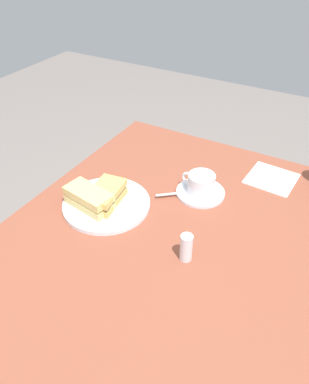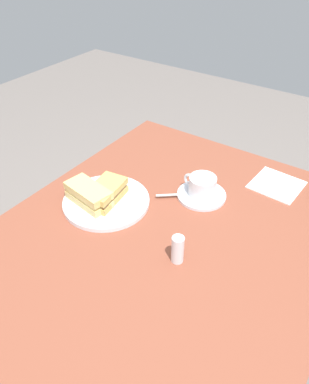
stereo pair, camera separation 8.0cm
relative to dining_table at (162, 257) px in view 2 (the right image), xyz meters
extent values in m
plane|color=slate|center=(0.00, 0.00, -0.64)|extent=(6.00, 6.00, 0.00)
cube|color=brown|center=(0.00, 0.00, 0.05)|extent=(1.11, 0.89, 0.05)
cylinder|color=brown|center=(0.49, 0.38, -0.31)|extent=(0.06, 0.06, 0.67)
cylinder|color=white|center=(0.03, 0.22, 0.08)|extent=(0.26, 0.26, 0.01)
cube|color=tan|center=(0.03, 0.22, 0.10)|extent=(0.15, 0.10, 0.02)
cube|color=brown|center=(0.03, 0.22, 0.12)|extent=(0.14, 0.09, 0.01)
cube|color=tan|center=(0.03, 0.22, 0.13)|extent=(0.15, 0.10, 0.02)
cube|color=#D3BD75|center=(-0.01, 0.26, 0.10)|extent=(0.10, 0.16, 0.02)
cube|color=#DBC87E|center=(-0.01, 0.26, 0.12)|extent=(0.09, 0.14, 0.01)
cube|color=#DBBE6F|center=(-0.01, 0.26, 0.14)|extent=(0.10, 0.16, 0.02)
cylinder|color=silver|center=(0.22, 0.00, 0.08)|extent=(0.15, 0.15, 0.01)
cylinder|color=white|center=(0.22, 0.00, 0.12)|extent=(0.08, 0.08, 0.06)
cylinder|color=#A5704E|center=(0.22, 0.00, 0.15)|extent=(0.07, 0.07, 0.01)
torus|color=white|center=(0.23, 0.05, 0.12)|extent=(0.01, 0.04, 0.04)
cube|color=silver|center=(0.16, 0.08, 0.09)|extent=(0.05, 0.06, 0.00)
ellipsoid|color=silver|center=(0.19, 0.05, 0.09)|extent=(0.03, 0.03, 0.01)
cube|color=white|center=(0.41, -0.18, 0.08)|extent=(0.16, 0.16, 0.00)
cylinder|color=silver|center=(-0.05, -0.08, 0.12)|extent=(0.03, 0.03, 0.08)
camera|label=1|loc=(-0.66, -0.33, 0.80)|focal=34.78mm
camera|label=2|loc=(-0.62, -0.40, 0.80)|focal=34.78mm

